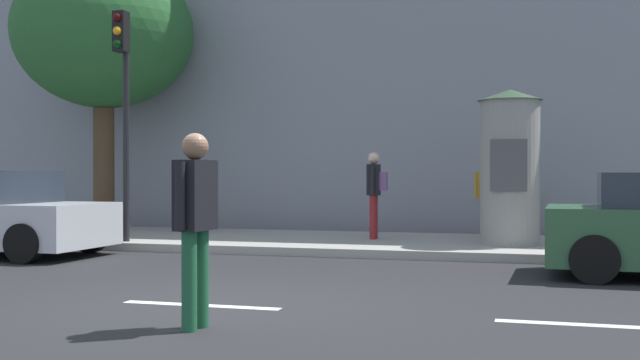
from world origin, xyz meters
The scene contains 11 objects.
ground_plane centered at (0.00, 0.00, 0.00)m, with size 80.00×80.00×0.00m, color #232326.
sidewalk_curb centered at (0.00, 7.00, 0.07)m, with size 36.00×4.00×0.15m, color #9E9B93.
lane_markings centered at (0.00, 0.00, 0.00)m, with size 25.80×0.16×0.01m.
building_backdrop centered at (0.00, 12.00, 5.37)m, with size 36.00×5.00×10.74m, color gray.
traffic_light centered at (-3.99, 5.24, 3.03)m, with size 0.24×0.45×4.28m.
poster_column centered at (2.97, 6.57, 1.56)m, with size 1.15×1.15×2.78m.
street_tree centered at (-6.10, 8.01, 4.62)m, with size 4.06×4.06×6.23m.
pedestrian_in_light_jacket centered at (0.49, -1.19, 1.06)m, with size 0.29×0.58×1.79m.
pedestrian_in_red_top centered at (-3.82, 7.80, 1.01)m, with size 0.31×0.59×1.48m.
pedestrian_near_pole centered at (0.39, 7.17, 1.15)m, with size 0.41×0.56×1.69m.
pedestrian_with_backpack centered at (2.54, 8.13, 1.06)m, with size 0.67×0.41×1.52m.
Camera 1 is at (3.55, -7.70, 1.42)m, focal length 43.78 mm.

